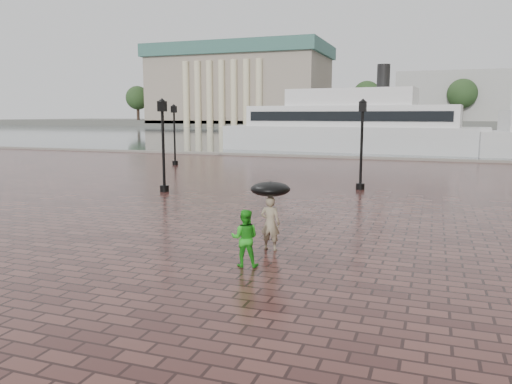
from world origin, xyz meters
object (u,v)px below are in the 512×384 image
Objects in this scene: adult_pedestrian at (270,223)px; street_lamps at (225,140)px; child_pedestrian at (245,238)px; ferry_near at (351,126)px.

street_lamps is at bearing -62.50° from adult_pedestrian.
adult_pedestrian is 1.06× the size of child_pedestrian.
child_pedestrian is at bearing 85.36° from adult_pedestrian.
street_lamps is 10.73× the size of child_pedestrian.
child_pedestrian is (-0.13, -1.64, -0.04)m from adult_pedestrian.
adult_pedestrian is at bearing -62.29° from street_lamps.
street_lamps is 15.70m from adult_pedestrian.
child_pedestrian is (7.14, -15.47, -1.61)m from street_lamps.
street_lamps is 10.11× the size of adult_pedestrian.
ferry_near reaches higher than adult_pedestrian.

